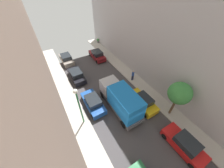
# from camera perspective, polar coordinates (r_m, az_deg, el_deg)

# --- Properties ---
(ground) EXTENTS (32.00, 32.00, 0.00)m
(ground) POSITION_cam_1_polar(r_m,az_deg,el_deg) (15.53, 7.50, -15.59)
(ground) COLOR #423F42
(sidewalk_left) EXTENTS (2.00, 44.00, 0.15)m
(sidewalk_left) POSITION_cam_1_polar(r_m,az_deg,el_deg) (14.38, -10.31, -24.03)
(sidewalk_left) COLOR #B7B2A8
(sidewalk_left) RESTS_ON ground
(sidewalk_right) EXTENTS (2.00, 44.00, 0.15)m
(sidewalk_right) POSITION_cam_1_polar(r_m,az_deg,el_deg) (17.94, 20.61, -7.64)
(sidewalk_right) COLOR #B7B2A8
(sidewalk_right) RESTS_ON ground
(building_right) EXTENTS (6.00, 44.00, 20.02)m
(building_right) POSITION_cam_1_polar(r_m,az_deg,el_deg) (16.18, 40.55, 22.76)
(building_right) COLOR #B2B2B7
(building_right) RESTS_ON ground
(parked_car_left_2) EXTENTS (1.78, 4.20, 1.57)m
(parked_car_left_2) POSITION_cam_1_polar(r_m,az_deg,el_deg) (16.12, -8.46, -8.21)
(parked_car_left_2) COLOR #194799
(parked_car_left_2) RESTS_ON ground
(parked_car_left_3) EXTENTS (1.78, 4.20, 1.57)m
(parked_car_left_3) POSITION_cam_1_polar(r_m,az_deg,el_deg) (20.52, -15.66, 3.83)
(parked_car_left_3) COLOR black
(parked_car_left_3) RESTS_ON ground
(parked_car_left_4) EXTENTS (1.78, 4.20, 1.57)m
(parked_car_left_4) POSITION_cam_1_polar(r_m,az_deg,el_deg) (25.00, -19.72, 10.54)
(parked_car_left_4) COLOR gray
(parked_car_left_4) RESTS_ON ground
(parked_car_right_2) EXTENTS (1.78, 4.20, 1.57)m
(parked_car_right_2) POSITION_cam_1_polar(r_m,az_deg,el_deg) (15.07, 29.71, -22.42)
(parked_car_right_2) COLOR red
(parked_car_right_2) RESTS_ON ground
(parked_car_right_3) EXTENTS (1.78, 4.20, 1.57)m
(parked_car_right_3) POSITION_cam_1_polar(r_m,az_deg,el_deg) (16.50, 13.52, -7.62)
(parked_car_right_3) COLOR gold
(parked_car_right_3) RESTS_ON ground
(parked_car_right_4) EXTENTS (1.78, 4.20, 1.57)m
(parked_car_right_4) POSITION_cam_1_polar(r_m,az_deg,el_deg) (24.90, -6.67, 12.76)
(parked_car_right_4) COLOR maroon
(parked_car_right_4) RESTS_ON ground
(delivery_truck) EXTENTS (2.26, 6.60, 3.38)m
(delivery_truck) POSITION_cam_1_polar(r_m,az_deg,el_deg) (14.90, 3.97, -6.92)
(delivery_truck) COLOR #4C4C51
(delivery_truck) RESTS_ON ground
(pedestrian) EXTENTS (0.40, 0.36, 1.72)m
(pedestrian) POSITION_cam_1_polar(r_m,az_deg,el_deg) (19.49, 9.36, 4.01)
(pedestrian) COLOR #2D334C
(pedestrian) RESTS_ON sidewalk_right
(street_tree_1) EXTENTS (2.38, 2.38, 4.65)m
(street_tree_1) POSITION_cam_1_polar(r_m,az_deg,el_deg) (14.79, 28.05, -3.74)
(street_tree_1) COLOR brown
(street_tree_1) RESTS_ON sidewalk_right
(potted_plant_0) EXTENTS (0.54, 0.54, 0.91)m
(potted_plant_0) POSITION_cam_1_polar(r_m,az_deg,el_deg) (30.83, -6.34, 18.90)
(potted_plant_0) COLOR slate
(potted_plant_0) RESTS_ON sidewalk_right
(lamp_post) EXTENTS (0.44, 0.44, 5.18)m
(lamp_post) POSITION_cam_1_polar(r_m,az_deg,el_deg) (12.70, -14.80, -7.95)
(lamp_post) COLOR #26723F
(lamp_post) RESTS_ON sidewalk_left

